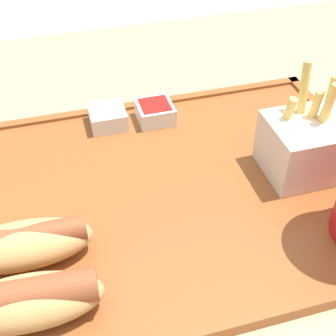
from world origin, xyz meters
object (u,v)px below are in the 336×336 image
Objects in this scene: hot_dog_near at (23,244)px; sauce_cup_mayo at (107,116)px; fries_carton at (309,144)px; sauce_cup_ketchup at (155,112)px; hot_dog_far at (26,301)px.

sauce_cup_mayo is (-0.11, -0.18, -0.01)m from hot_dog_near.
fries_carton reaches higher than sauce_cup_ketchup.
hot_dog_far is at bearing 55.21° from sauce_cup_ketchup.
hot_dog_far reaches higher than hot_dog_near.
sauce_cup_mayo is at bearing -5.78° from sauce_cup_ketchup.
fries_carton is at bearing 144.08° from sauce_cup_mayo.
fries_carton reaches higher than sauce_cup_mayo.
fries_carton reaches higher than hot_dog_near.
hot_dog_near reaches higher than sauce_cup_ketchup.
hot_dog_near is at bearing 59.88° from sauce_cup_mayo.
fries_carton is at bearing -160.66° from hot_dog_far.
hot_dog_far is 0.27m from sauce_cup_mayo.
hot_dog_near is 2.85× the size of sauce_cup_mayo.
hot_dog_far is 2.89× the size of sauce_cup_mayo.
sauce_cup_mayo is at bearing -120.12° from hot_dog_near.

